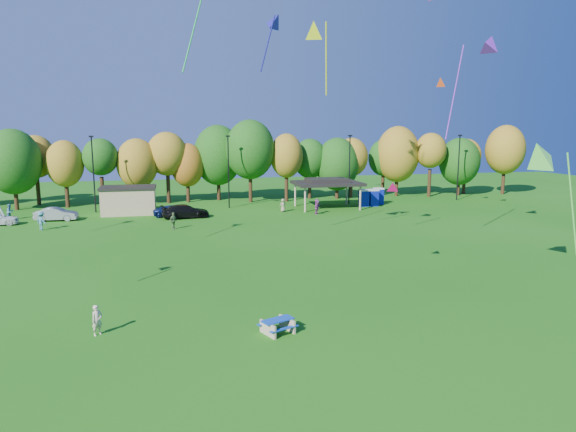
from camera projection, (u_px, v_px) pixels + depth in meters
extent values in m
plane|color=#19600F|center=(279.00, 325.00, 26.13)|extent=(160.00, 160.00, 0.00)
cylinder|color=black|center=(16.00, 196.00, 63.04)|extent=(0.50, 0.50, 3.56)
ellipsoid|color=#144C0F|center=(13.00, 162.00, 62.35)|extent=(6.62, 6.62, 8.00)
cylinder|color=black|center=(38.00, 190.00, 67.28)|extent=(0.50, 0.50, 3.79)
ellipsoid|color=olive|center=(35.00, 157.00, 66.54)|extent=(4.94, 4.94, 5.58)
cylinder|color=black|center=(67.00, 194.00, 65.11)|extent=(0.50, 0.50, 3.34)
ellipsoid|color=olive|center=(65.00, 164.00, 64.46)|extent=(4.61, 4.61, 5.88)
cylinder|color=black|center=(102.00, 192.00, 65.86)|extent=(0.50, 0.50, 3.82)
ellipsoid|color=#144C0F|center=(100.00, 157.00, 65.12)|extent=(4.43, 4.43, 4.73)
cylinder|color=black|center=(139.00, 192.00, 67.52)|extent=(0.50, 0.50, 3.25)
ellipsoid|color=olive|center=(137.00, 163.00, 66.88)|extent=(5.33, 5.33, 6.53)
cylinder|color=black|center=(168.00, 188.00, 68.86)|extent=(0.50, 0.50, 3.96)
ellipsoid|color=olive|center=(167.00, 154.00, 68.08)|extent=(5.31, 5.31, 5.82)
cylinder|color=black|center=(188.00, 191.00, 69.77)|extent=(0.50, 0.50, 3.05)
ellipsoid|color=#995914|center=(187.00, 165.00, 69.17)|extent=(4.54, 4.54, 5.87)
cylinder|color=black|center=(219.00, 187.00, 71.79)|extent=(0.50, 0.50, 3.77)
ellipsoid|color=#144C0F|center=(218.00, 155.00, 71.06)|extent=(6.69, 6.69, 8.35)
cylinder|color=black|center=(250.00, 186.00, 69.77)|extent=(0.50, 0.50, 4.28)
ellipsoid|color=#144C0F|center=(250.00, 150.00, 68.93)|extent=(6.64, 6.64, 8.01)
cylinder|color=black|center=(286.00, 188.00, 70.60)|extent=(0.50, 0.50, 3.76)
ellipsoid|color=olive|center=(286.00, 156.00, 69.86)|extent=(4.49, 4.49, 6.02)
cylinder|color=black|center=(310.00, 187.00, 73.44)|extent=(0.50, 0.50, 3.43)
ellipsoid|color=#144C0F|center=(310.00, 159.00, 72.77)|extent=(4.77, 4.77, 5.63)
cylinder|color=black|center=(337.00, 188.00, 73.51)|extent=(0.50, 0.50, 2.95)
ellipsoid|color=#144C0F|center=(337.00, 164.00, 72.93)|extent=(6.14, 6.14, 7.54)
cylinder|color=black|center=(351.00, 186.00, 74.41)|extent=(0.50, 0.50, 3.52)
ellipsoid|color=olive|center=(351.00, 157.00, 73.72)|extent=(4.78, 4.78, 5.53)
cylinder|color=black|center=(383.00, 184.00, 77.26)|extent=(0.50, 0.50, 3.39)
ellipsoid|color=#144C0F|center=(384.00, 158.00, 76.60)|extent=(4.54, 4.54, 5.46)
cylinder|color=black|center=(397.00, 183.00, 76.37)|extent=(0.50, 0.50, 3.72)
ellipsoid|color=olive|center=(398.00, 154.00, 75.64)|extent=(6.32, 6.32, 8.24)
cylinder|color=black|center=(429.00, 183.00, 75.40)|extent=(0.50, 0.50, 4.06)
ellipsoid|color=olive|center=(431.00, 151.00, 74.61)|extent=(4.50, 4.50, 5.13)
cylinder|color=black|center=(458.00, 185.00, 77.13)|extent=(0.50, 0.50, 3.05)
ellipsoid|color=#144C0F|center=(460.00, 161.00, 76.53)|extent=(5.97, 5.97, 7.05)
cylinder|color=black|center=(464.00, 182.00, 78.99)|extent=(0.50, 0.50, 3.55)
ellipsoid|color=olive|center=(466.00, 155.00, 78.30)|extent=(4.60, 4.60, 4.99)
cylinder|color=black|center=(503.00, 181.00, 78.40)|extent=(0.50, 0.50, 4.07)
ellipsoid|color=olive|center=(505.00, 150.00, 77.61)|extent=(5.83, 5.83, 7.42)
cylinder|color=black|center=(94.00, 175.00, 60.71)|extent=(0.16, 0.16, 9.00)
cube|color=black|center=(91.00, 136.00, 59.96)|extent=(0.50, 0.25, 0.18)
cylinder|color=black|center=(229.00, 172.00, 64.25)|extent=(0.16, 0.16, 9.00)
cube|color=black|center=(228.00, 136.00, 63.50)|extent=(0.50, 0.25, 0.18)
cylinder|color=black|center=(349.00, 170.00, 67.79)|extent=(0.16, 0.16, 9.00)
cube|color=black|center=(350.00, 136.00, 67.04)|extent=(0.50, 0.25, 0.18)
cylinder|color=black|center=(458.00, 168.00, 71.33)|extent=(0.16, 0.16, 9.00)
cube|color=black|center=(460.00, 135.00, 70.58)|extent=(0.50, 0.25, 0.18)
cube|color=tan|center=(129.00, 201.00, 60.18)|extent=(6.00, 4.00, 3.00)
cube|color=black|center=(128.00, 187.00, 59.91)|extent=(6.30, 4.30, 0.25)
cylinder|color=tan|center=(305.00, 200.00, 61.35)|extent=(0.24, 0.24, 3.00)
cylinder|color=tan|center=(360.00, 198.00, 62.90)|extent=(0.24, 0.24, 3.00)
cylinder|color=tan|center=(295.00, 195.00, 66.15)|extent=(0.24, 0.24, 3.00)
cylinder|color=tan|center=(347.00, 193.00, 67.70)|extent=(0.24, 0.24, 3.00)
cube|color=black|center=(327.00, 183.00, 64.25)|extent=(8.20, 6.20, 0.35)
cube|color=black|center=(327.00, 180.00, 64.18)|extent=(5.00, 3.50, 0.45)
cube|color=#0B199A|center=(364.00, 199.00, 66.10)|extent=(1.10, 1.10, 2.00)
cube|color=silver|center=(364.00, 190.00, 65.92)|extent=(1.15, 1.15, 0.18)
cube|color=#0B199A|center=(373.00, 198.00, 66.36)|extent=(1.10, 1.10, 2.00)
cube|color=silver|center=(374.00, 190.00, 66.18)|extent=(1.15, 1.15, 0.18)
cube|color=#0B199A|center=(379.00, 197.00, 67.97)|extent=(1.10, 1.10, 2.00)
cube|color=silver|center=(379.00, 189.00, 67.78)|extent=(1.15, 1.15, 0.18)
cube|color=tan|center=(268.00, 329.00, 24.72)|extent=(0.60, 1.23, 0.64)
cube|color=tan|center=(287.00, 324.00, 25.39)|extent=(0.60, 1.23, 0.64)
cube|color=#1446B4|center=(278.00, 320.00, 25.00)|extent=(1.73, 1.24, 0.05)
cube|color=#1446B4|center=(284.00, 329.00, 24.61)|extent=(1.56, 0.83, 0.04)
cube|color=#1446B4|center=(271.00, 322.00, 25.49)|extent=(1.56, 0.83, 0.04)
imported|color=beige|center=(97.00, 320.00, 24.72)|extent=(0.65, 0.63, 1.50)
imported|color=#9A9A9F|center=(56.00, 214.00, 55.71)|extent=(4.46, 1.71, 1.45)
imported|color=#0D1B51|center=(175.00, 211.00, 58.27)|extent=(4.96, 3.09, 1.28)
imported|color=black|center=(185.00, 211.00, 57.38)|extent=(5.56, 2.97, 1.53)
imported|color=#928E64|center=(283.00, 205.00, 61.66)|extent=(0.83, 0.59, 1.61)
imported|color=teal|center=(41.00, 221.00, 50.48)|extent=(1.37, 1.28, 1.85)
imported|color=#A4448F|center=(317.00, 206.00, 60.04)|extent=(1.34, 1.70, 1.80)
imported|color=#6A8451|center=(173.00, 221.00, 50.97)|extent=(0.97, 1.01, 1.69)
imported|color=teal|center=(10.00, 212.00, 56.26)|extent=(1.00, 1.08, 1.77)
cone|color=purple|center=(490.00, 43.00, 39.31)|extent=(2.63, 2.54, 2.08)
cylinder|color=purple|center=(455.00, 92.00, 40.91)|extent=(2.29, 1.82, 7.55)
cone|color=#EA0D6D|center=(393.00, 186.00, 32.73)|extent=(1.21, 1.35, 1.12)
cylinder|color=green|center=(195.00, 24.00, 34.91)|extent=(2.04, 1.58, 6.61)
cone|color=#63E651|center=(540.00, 154.00, 31.58)|extent=(3.18, 2.82, 2.59)
cylinder|color=#63E651|center=(572.00, 206.00, 31.75)|extent=(2.33, 1.06, 6.61)
cone|color=navy|center=(275.00, 21.00, 37.27)|extent=(1.96, 2.02, 1.60)
cylinder|color=navy|center=(268.00, 44.00, 36.50)|extent=(0.99, 1.21, 3.79)
cone|color=#C73D17|center=(441.00, 81.00, 54.50)|extent=(1.82, 1.83, 1.45)
cone|color=yellow|center=(314.00, 29.00, 36.41)|extent=(1.92, 2.21, 1.82)
cylinder|color=yellow|center=(326.00, 60.00, 35.54)|extent=(0.70, 1.73, 4.73)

